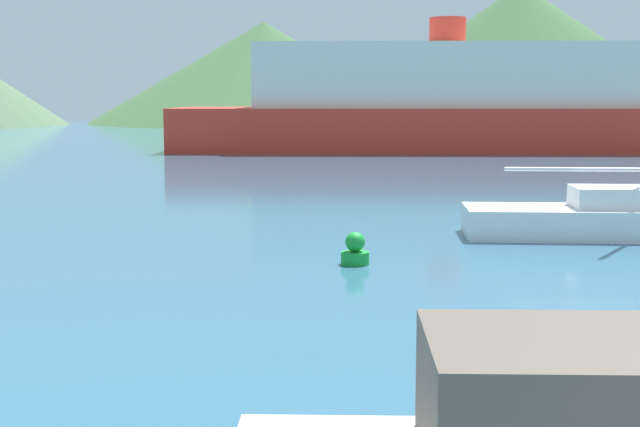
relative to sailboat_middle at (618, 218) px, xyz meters
The scene contains 5 objects.
sailboat_middle is the anchor object (origin of this frame).
ferry_distant 33.86m from the sailboat_middle, 77.63° to the left, with size 34.03×15.72×7.97m.
buoy_marker 7.19m from the sailboat_middle, 163.26° to the right, with size 0.56×0.56×0.65m.
hill_east 89.31m from the sailboat_middle, 87.64° to the left, with size 42.00×42.00×12.09m.
hill_far_east 99.11m from the sailboat_middle, 67.66° to the left, with size 51.86×51.86×17.55m.
Camera 1 is at (-2.61, -1.73, 3.33)m, focal length 50.00 mm.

